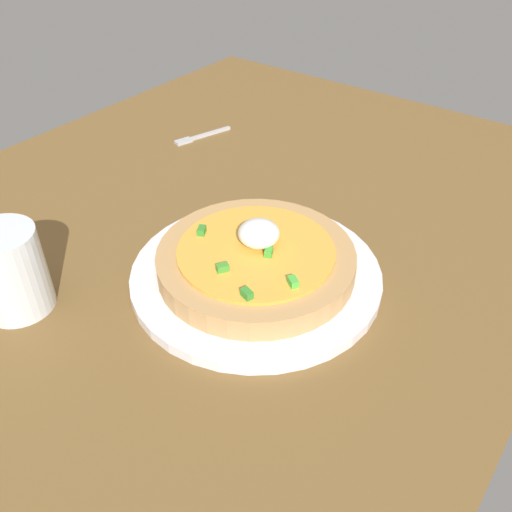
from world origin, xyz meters
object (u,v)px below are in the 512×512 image
(pizza, at_px, (256,259))
(fork, at_px, (198,137))
(cup_near, at_px, (11,275))
(plate, at_px, (256,274))

(pizza, bearing_deg, fork, 51.71)
(cup_near, xyz_separation_m, fork, (0.42, 0.12, -0.04))
(plate, relative_size, fork, 2.76)
(plate, distance_m, fork, 0.38)
(plate, relative_size, pizza, 1.28)
(plate, xyz_separation_m, fork, (0.23, 0.30, -0.00))
(pizza, bearing_deg, plate, -149.77)
(pizza, xyz_separation_m, fork, (0.23, 0.30, -0.03))
(cup_near, bearing_deg, plate, -43.29)
(plate, relative_size, cup_near, 2.99)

